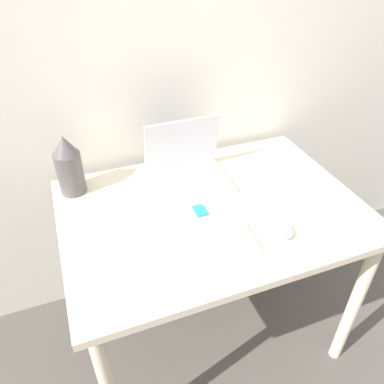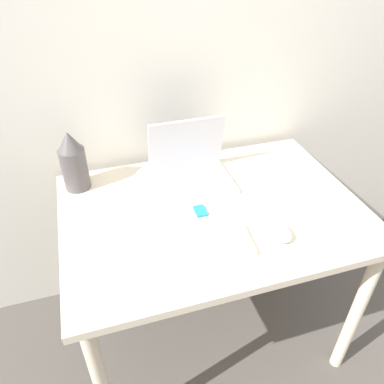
{
  "view_description": "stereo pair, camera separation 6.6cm",
  "coord_description": "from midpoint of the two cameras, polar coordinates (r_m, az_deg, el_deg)",
  "views": [
    {
      "loc": [
        -0.46,
        -0.6,
        1.64
      ],
      "look_at": [
        -0.09,
        0.38,
        0.86
      ],
      "focal_mm": 35.0,
      "sensor_mm": 36.0,
      "label": 1
    },
    {
      "loc": [
        -0.4,
        -0.62,
        1.64
      ],
      "look_at": [
        -0.09,
        0.38,
        0.86
      ],
      "focal_mm": 35.0,
      "sensor_mm": 36.0,
      "label": 2
    }
  ],
  "objects": [
    {
      "name": "mp3_player",
      "position": [
        1.38,
        -0.13,
        -2.88
      ],
      "size": [
        0.04,
        0.06,
        0.01
      ],
      "color": "#1E7FB7",
      "rests_on": "desk"
    },
    {
      "name": "mouse",
      "position": [
        1.31,
        12.09,
        -5.48
      ],
      "size": [
        0.07,
        0.1,
        0.03
      ],
      "color": "silver",
      "rests_on": "desk"
    },
    {
      "name": "vase",
      "position": [
        1.5,
        -19.5,
        3.81
      ],
      "size": [
        0.1,
        0.1,
        0.24
      ],
      "color": "#514C4C",
      "rests_on": "desk"
    },
    {
      "name": "laptop",
      "position": [
        1.51,
        -1.98,
        3.46
      ],
      "size": [
        0.31,
        0.24,
        0.26
      ],
      "color": "silver",
      "rests_on": "desk"
    },
    {
      "name": "wall_back",
      "position": [
        1.57,
        -4.67,
        21.95
      ],
      "size": [
        6.0,
        0.05,
        2.5
      ],
      "color": "silver",
      "rests_on": "ground_plane"
    },
    {
      "name": "keyboard",
      "position": [
        1.22,
        -1.17,
        -8.61
      ],
      "size": [
        0.41,
        0.18,
        0.02
      ],
      "color": "white",
      "rests_on": "desk"
    },
    {
      "name": "desk",
      "position": [
        1.46,
        1.69,
        -5.36
      ],
      "size": [
        1.11,
        0.78,
        0.76
      ],
      "color": "beige",
      "rests_on": "ground_plane"
    }
  ]
}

